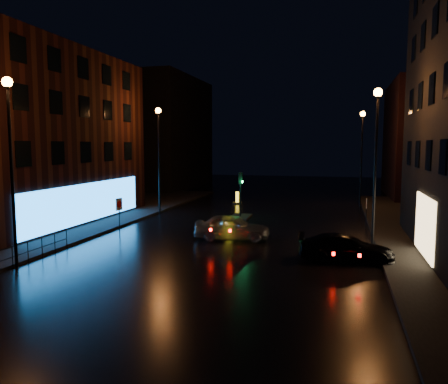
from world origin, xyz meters
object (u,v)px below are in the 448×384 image
(bollard_far, at_px, (237,201))
(road_sign_right, at_px, (366,206))
(road_sign_left, at_px, (119,207))
(bollard_near, at_px, (229,234))
(dark_sedan, at_px, (346,248))
(silver_hatchback, at_px, (232,227))
(traffic_signal, at_px, (240,211))

(bollard_far, distance_m, road_sign_right, 14.91)
(road_sign_left, bearing_deg, bollard_near, 18.48)
(dark_sedan, height_order, bollard_near, dark_sedan)
(dark_sedan, xyz_separation_m, road_sign_right, (1.37, 8.76, 0.86))
(silver_hatchback, height_order, bollard_near, silver_hatchback)
(dark_sedan, height_order, road_sign_left, road_sign_left)
(dark_sedan, relative_size, road_sign_right, 2.21)
(traffic_signal, height_order, dark_sedan, traffic_signal)
(road_sign_left, xyz_separation_m, road_sign_right, (14.73, 5.81, -0.18))
(bollard_near, height_order, road_sign_right, road_sign_right)
(silver_hatchback, distance_m, road_sign_right, 9.48)
(traffic_signal, relative_size, road_sign_left, 1.54)
(traffic_signal, height_order, bollard_near, traffic_signal)
(traffic_signal, height_order, silver_hatchback, traffic_signal)
(road_sign_left, bearing_deg, silver_hatchback, 13.80)
(bollard_near, xyz_separation_m, bollard_far, (-2.98, 14.94, 0.02))
(road_sign_left, relative_size, road_sign_right, 1.12)
(silver_hatchback, bearing_deg, dark_sedan, -124.56)
(traffic_signal, xyz_separation_m, bollard_far, (-2.05, 7.69, -0.26))
(traffic_signal, xyz_separation_m, road_sign_right, (8.96, -2.29, 1.00))
(dark_sedan, bearing_deg, silver_hatchback, 58.12)
(bollard_far, bearing_deg, road_sign_left, -116.01)
(silver_hatchback, xyz_separation_m, bollard_near, (-0.34, 0.54, -0.52))
(bollard_far, distance_m, road_sign_left, 16.28)
(silver_hatchback, distance_m, bollard_near, 0.82)
(bollard_near, distance_m, road_sign_left, 6.91)
(dark_sedan, bearing_deg, road_sign_right, -13.45)
(silver_hatchback, distance_m, dark_sedan, 7.11)
(silver_hatchback, bearing_deg, road_sign_left, 85.33)
(traffic_signal, bearing_deg, road_sign_right, -14.33)
(bollard_near, height_order, bollard_far, bollard_far)
(traffic_signal, bearing_deg, dark_sedan, -55.52)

